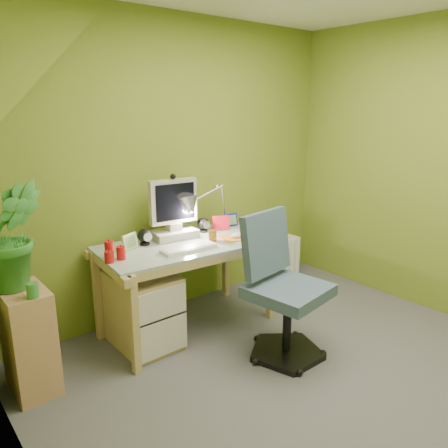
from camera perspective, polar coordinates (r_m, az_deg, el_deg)
floor at (r=2.97m, az=13.09°, el=-20.27°), size 3.20×3.20×0.01m
wall_back at (r=3.64m, az=-6.02°, el=7.26°), size 3.20×0.01×2.40m
wall_left at (r=1.55m, az=-23.19°, el=-4.89°), size 0.01×3.20×2.40m
slope_ceiling at (r=1.73m, az=-5.09°, el=20.11°), size 1.10×3.20×1.10m
desk at (r=3.42m, az=-4.69°, el=-8.07°), size 1.36×0.77×0.70m
monitor at (r=3.37m, az=-6.67°, el=2.83°), size 0.44×0.29×0.56m
speaker_left at (r=3.28m, az=-10.34°, el=-1.65°), size 0.12×0.12×0.12m
speaker_right at (r=3.56m, az=-2.72°, el=-0.11°), size 0.12×0.12×0.12m
keyboard at (r=3.14m, az=-4.59°, el=-3.18°), size 0.42×0.15×0.02m
mousepad at (r=3.41m, az=1.78°, el=-1.75°), size 0.28×0.22×0.01m
mouse at (r=3.41m, az=1.78°, el=-1.47°), size 0.13×0.09×0.04m
amber_tumbler at (r=3.32m, az=-1.50°, el=-1.53°), size 0.08×0.08×0.08m
candle_cluster at (r=3.01m, az=-14.43°, el=-3.47°), size 0.18×0.17×0.12m
photo_frame_red at (r=3.61m, az=-0.43°, el=0.16°), size 0.13×0.08×0.12m
photo_frame_blue at (r=3.73m, az=0.86°, el=0.55°), size 0.13×0.04×0.11m
photo_frame_green at (r=3.20m, az=-12.19°, el=-2.24°), size 0.13×0.06×0.11m
desk_lamp at (r=3.63m, az=-0.66°, el=3.65°), size 0.51×0.24×0.54m
side_ledge at (r=2.97m, az=-24.13°, el=-13.71°), size 0.25×0.38×0.66m
potted_plant at (r=2.78m, az=-25.86°, el=-1.32°), size 0.38×0.31×0.65m
green_cup at (r=2.68m, az=-23.71°, el=-7.95°), size 0.07×0.07×0.09m
task_chair at (r=3.02m, az=8.44°, el=-8.30°), size 0.64×0.64×1.01m
radiator at (r=4.48m, az=7.40°, el=-4.43°), size 0.40×0.16×0.40m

